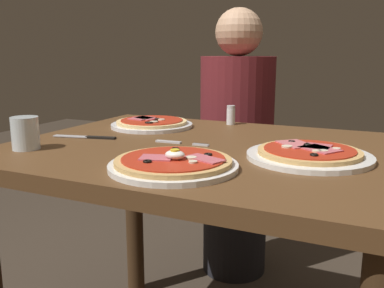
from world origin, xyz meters
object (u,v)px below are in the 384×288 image
salt_shaker (231,115)px  diner_person (236,152)px  pizza_across_left (152,124)px  dining_table (205,190)px  knife (89,137)px  pizza_foreground (173,163)px  pizza_across_right (309,154)px  fork (178,143)px  water_glass_near (25,135)px

salt_shaker → diner_person: diner_person is taller
pizza_across_left → salt_shaker: size_ratio=4.10×
dining_table → pizza_across_left: pizza_across_left is taller
knife → pizza_foreground: bearing=-27.2°
dining_table → diner_person: size_ratio=0.89×
pizza_across_right → fork: pizza_across_right is taller
pizza_across_right → water_glass_near: size_ratio=3.48×
pizza_across_left → knife: size_ratio=1.41×
knife → water_glass_near: bearing=-106.4°
pizza_across_left → water_glass_near: size_ratio=3.23×
pizza_across_left → fork: pizza_across_left is taller
dining_table → pizza_across_left: size_ratio=3.80×
diner_person → salt_shaker: bearing=105.4°
pizza_across_left → knife: pizza_across_left is taller
pizza_across_right → water_glass_near: (-0.69, -0.21, 0.03)m
water_glass_near → fork: (0.33, 0.23, -0.03)m
pizza_foreground → water_glass_near: 0.44m
knife → dining_table: bearing=8.0°
knife → salt_shaker: size_ratio=2.90×
water_glass_near → diner_person: bearing=74.9°
pizza_across_left → diner_person: (0.13, 0.52, -0.20)m
fork → salt_shaker: bearing=85.8°
pizza_foreground → water_glass_near: size_ratio=3.34×
pizza_across_left → knife: (-0.07, -0.24, -0.01)m
dining_table → pizza_across_right: (0.28, -0.03, 0.14)m
pizza_across_right → diner_person: (-0.44, 0.74, -0.20)m
fork → knife: bearing=-171.2°
salt_shaker → diner_person: (-0.10, 0.36, -0.22)m
salt_shaker → diner_person: bearing=105.4°
salt_shaker → diner_person: size_ratio=0.06×
fork → knife: knife is taller
diner_person → dining_table: bearing=102.0°
dining_table → knife: bearing=-172.0°
pizza_across_right → pizza_foreground: bearing=-139.4°
salt_shaker → water_glass_near: bearing=-120.9°
knife → pizza_across_left: bearing=73.3°
dining_table → pizza_foreground: pizza_foreground is taller
pizza_across_right → dining_table: bearing=173.7°
pizza_across_left → pizza_across_right: 0.61m
water_glass_near → salt_shaker: 0.69m
pizza_across_right → fork: size_ratio=1.88×
pizza_across_left → water_glass_near: (-0.13, -0.43, 0.02)m
knife → salt_shaker: bearing=53.5°
dining_table → pizza_across_left: (-0.28, 0.19, 0.14)m
knife → salt_shaker: 0.50m
fork → diner_person: (-0.07, 0.72, -0.19)m
fork → water_glass_near: bearing=-145.0°
salt_shaker → dining_table: bearing=-81.5°
pizza_across_left → diner_person: 0.57m
water_glass_near → salt_shaker: (0.35, 0.59, -0.00)m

